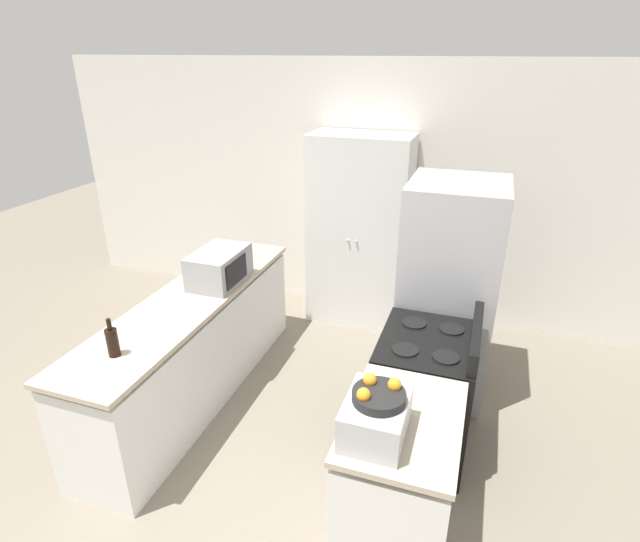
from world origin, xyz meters
The scene contains 10 objects.
wall_back centered at (0.00, 3.38, 1.30)m, with size 7.00×0.06×2.60m.
counter_left centered at (-0.92, 1.35, 0.43)m, with size 0.60×2.50×0.89m.
counter_right centered at (0.92, 0.52, 0.43)m, with size 0.60×0.85×0.89m.
pantry_cabinet centered at (0.00, 3.06, 0.97)m, with size 0.98×0.55×1.94m.
stove centered at (0.94, 1.35, 0.45)m, with size 0.66×0.75×1.05m.
refrigerator centered at (0.98, 2.15, 0.89)m, with size 0.76×0.77×1.78m.
microwave centered at (-0.82, 1.69, 1.03)m, with size 0.36×0.54×0.28m.
wine_bottle centered at (-0.92, 0.52, 0.99)m, with size 0.07×0.07×0.26m.
toaster_oven centered at (0.80, 0.36, 1.00)m, with size 0.31×0.40×0.21m.
fruit_bowl centered at (0.80, 0.37, 1.13)m, with size 0.26×0.26×0.10m.
Camera 1 is at (1.17, -1.58, 2.66)m, focal length 28.00 mm.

